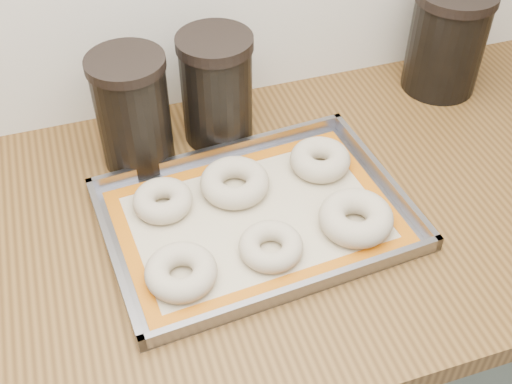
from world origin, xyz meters
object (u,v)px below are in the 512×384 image
object	(u,v)px
canister_mid	(217,88)
bagel_back_right	(320,160)
baking_tray	(256,217)
bagel_back_left	(163,201)
canister_left	(133,111)
bagel_front_left	(181,272)
canister_right	(447,40)
bagel_front_mid	(271,246)
bagel_back_mid	(235,182)
bagel_front_right	(356,218)

from	to	relation	value
canister_mid	bagel_back_right	bearing A→B (deg)	-47.61
baking_tray	canister_mid	bearing A→B (deg)	89.19
bagel_back_left	bagel_back_right	distance (m)	0.27
baking_tray	canister_left	xyz separation A→B (m)	(-0.14, 0.20, 0.09)
bagel_front_left	canister_right	xyz separation A→B (m)	(0.59, 0.32, 0.08)
bagel_front_mid	baking_tray	bearing A→B (deg)	88.44
baking_tray	bagel_front_left	distance (m)	0.16
bagel_back_left	bagel_back_mid	bearing A→B (deg)	1.74
canister_mid	canister_right	distance (m)	0.45
bagel_front_right	bagel_back_left	size ratio (longest dim) A/B	1.21
bagel_front_left	canister_mid	size ratio (longest dim) A/B	0.52
bagel_front_left	bagel_back_right	size ratio (longest dim) A/B	1.02
bagel_front_mid	bagel_front_left	bearing A→B (deg)	-176.91
baking_tray	bagel_back_left	bearing A→B (deg)	153.90
canister_left	canister_right	distance (m)	0.60
bagel_back_right	canister_mid	distance (m)	0.21
canister_left	canister_right	xyz separation A→B (m)	(0.60, 0.04, -0.00)
bagel_back_left	canister_right	size ratio (longest dim) A/B	0.47
bagel_front_left	bagel_back_left	xyz separation A→B (m)	(0.01, 0.15, -0.00)
baking_tray	bagel_back_mid	world-z (taller)	bagel_back_mid
bagel_front_mid	bagel_back_left	size ratio (longest dim) A/B	1.01
bagel_front_left	canister_mid	bearing A→B (deg)	65.39
bagel_front_right	bagel_front_mid	bearing A→B (deg)	-175.66
bagel_front_right	canister_left	distance (m)	0.40
bagel_back_mid	bagel_back_right	distance (m)	0.15
bagel_front_mid	bagel_front_right	size ratio (longest dim) A/B	0.83
canister_mid	bagel_back_left	bearing A→B (deg)	-130.29
baking_tray	bagel_back_mid	size ratio (longest dim) A/B	4.32
bagel_back_left	canister_right	bearing A→B (deg)	16.50
bagel_back_right	canister_mid	xyz separation A→B (m)	(-0.13, 0.15, 0.08)
bagel_back_right	canister_right	distance (m)	0.36
bagel_front_right	bagel_back_left	xyz separation A→B (m)	(-0.27, 0.13, -0.00)
baking_tray	canister_right	size ratio (longest dim) A/B	2.42
bagel_front_left	canister_mid	xyz separation A→B (m)	(0.14, 0.31, 0.08)
bagel_back_right	canister_right	size ratio (longest dim) A/B	0.51
bagel_back_mid	canister_right	size ratio (longest dim) A/B	0.56
canister_left	canister_mid	bearing A→B (deg)	9.12
canister_left	canister_right	world-z (taller)	same
bagel_front_mid	bagel_back_mid	size ratio (longest dim) A/B	0.85
bagel_back_right	canister_mid	bearing A→B (deg)	132.39
bagel_front_left	bagel_back_left	bearing A→B (deg)	87.76
bagel_front_mid	bagel_front_right	distance (m)	0.14
bagel_front_left	canister_mid	distance (m)	0.35
bagel_front_right	bagel_back_right	distance (m)	0.14
bagel_back_right	bagel_back_mid	bearing A→B (deg)	-176.72
bagel_front_left	bagel_front_mid	bearing A→B (deg)	3.09
bagel_front_left	bagel_back_right	distance (m)	0.32
baking_tray	bagel_front_right	world-z (taller)	bagel_front_right
bagel_front_left	canister_right	size ratio (longest dim) A/B	0.52
canister_right	bagel_front_right	bearing A→B (deg)	-136.09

